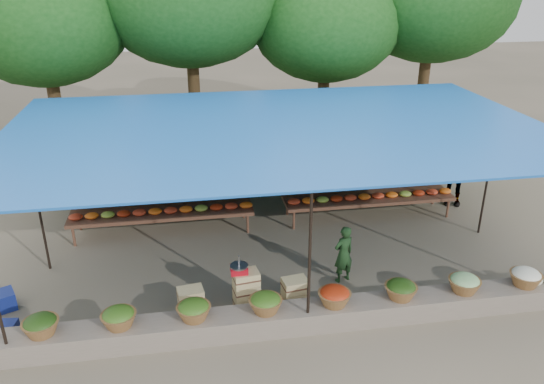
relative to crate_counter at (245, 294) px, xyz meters
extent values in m
plane|color=brown|center=(0.97, 2.04, -0.31)|extent=(60.00, 60.00, 0.00)
cube|color=#6D6457|center=(0.97, -0.71, -0.11)|extent=(10.60, 0.55, 0.40)
cylinder|color=black|center=(0.97, -0.86, 1.09)|extent=(0.05, 0.05, 2.80)
cylinder|color=black|center=(-3.83, 2.04, 1.09)|extent=(0.05, 0.05, 2.80)
cylinder|color=black|center=(5.77, 2.04, 1.09)|extent=(0.05, 0.05, 2.80)
cylinder|color=black|center=(-3.83, 4.94, 1.09)|extent=(0.05, 0.05, 2.80)
cylinder|color=black|center=(0.97, 4.94, 1.09)|extent=(0.05, 0.05, 2.80)
cylinder|color=black|center=(5.77, 4.94, 1.09)|extent=(0.05, 0.05, 2.80)
cube|color=blue|center=(0.97, 2.04, 2.49)|extent=(10.80, 6.60, 0.04)
cube|color=blue|center=(0.97, 0.04, 2.31)|extent=(10.80, 2.19, 0.26)
cube|color=blue|center=(0.97, 4.04, 2.31)|extent=(10.80, 2.19, 0.26)
cylinder|color=#949499|center=(0.97, 3.44, 1.71)|extent=(9.60, 0.01, 0.01)
ellipsoid|color=gold|center=(-3.53, 3.44, 1.43)|extent=(0.23, 0.17, 0.30)
ellipsoid|color=gold|center=(-3.08, 3.44, 1.43)|extent=(0.23, 0.17, 0.30)
ellipsoid|color=gold|center=(-2.63, 3.44, 1.43)|extent=(0.23, 0.17, 0.30)
ellipsoid|color=gold|center=(-2.18, 3.44, 1.43)|extent=(0.23, 0.17, 0.30)
ellipsoid|color=gold|center=(-1.73, 3.44, 1.43)|extent=(0.23, 0.17, 0.30)
ellipsoid|color=gold|center=(-1.28, 3.44, 1.43)|extent=(0.23, 0.17, 0.30)
ellipsoid|color=gold|center=(-0.83, 3.44, 1.43)|extent=(0.23, 0.17, 0.30)
ellipsoid|color=gold|center=(-0.38, 3.44, 1.43)|extent=(0.23, 0.17, 0.30)
ellipsoid|color=gold|center=(0.07, 3.44, 1.43)|extent=(0.23, 0.17, 0.30)
ellipsoid|color=gold|center=(0.52, 3.44, 1.43)|extent=(0.23, 0.17, 0.30)
ellipsoid|color=gold|center=(0.97, 3.44, 1.43)|extent=(0.23, 0.17, 0.30)
ellipsoid|color=gold|center=(1.42, 3.44, 1.43)|extent=(0.23, 0.17, 0.30)
ellipsoid|color=gold|center=(1.87, 3.44, 1.43)|extent=(0.23, 0.17, 0.30)
ellipsoid|color=gold|center=(2.32, 3.44, 1.43)|extent=(0.23, 0.17, 0.30)
ellipsoid|color=gold|center=(2.77, 3.44, 1.43)|extent=(0.23, 0.17, 0.30)
ellipsoid|color=gold|center=(3.22, 3.44, 1.43)|extent=(0.23, 0.17, 0.30)
ellipsoid|color=gold|center=(3.67, 3.44, 1.43)|extent=(0.23, 0.17, 0.30)
ellipsoid|color=gold|center=(4.12, 3.44, 1.43)|extent=(0.23, 0.17, 0.30)
ellipsoid|color=gold|center=(4.57, 3.44, 1.43)|extent=(0.23, 0.17, 0.30)
ellipsoid|color=gold|center=(5.02, 3.44, 1.43)|extent=(0.23, 0.17, 0.30)
ellipsoid|color=gold|center=(5.47, 3.44, 1.43)|extent=(0.23, 0.17, 0.30)
ellipsoid|color=#234612|center=(-3.33, -0.71, 0.31)|extent=(0.52, 0.52, 0.23)
ellipsoid|color=#39661B|center=(-2.13, -0.71, 0.31)|extent=(0.52, 0.52, 0.23)
ellipsoid|color=#39661B|center=(-0.93, -0.71, 0.31)|extent=(0.52, 0.52, 0.23)
ellipsoid|color=#39661B|center=(0.27, -0.71, 0.31)|extent=(0.52, 0.52, 0.23)
ellipsoid|color=#A7280D|center=(1.47, -0.71, 0.31)|extent=(0.52, 0.52, 0.23)
ellipsoid|color=#234612|center=(2.67, -0.71, 0.31)|extent=(0.52, 0.52, 0.23)
ellipsoid|color=#8FCA7E|center=(3.87, -0.71, 0.31)|extent=(0.52, 0.52, 0.23)
ellipsoid|color=white|center=(5.07, -0.71, 0.31)|extent=(0.52, 0.52, 0.23)
cube|color=#214C1B|center=(0.97, 5.19, 0.94)|extent=(10.60, 0.06, 2.50)
cylinder|color=#342012|center=(-4.53, 7.84, 1.67)|extent=(0.36, 0.36, 3.97)
ellipsoid|color=#103D10|center=(-4.53, 7.84, 4.15)|extent=(4.77, 4.77, 3.69)
cylinder|color=#342012|center=(-0.53, 8.24, 1.93)|extent=(0.36, 0.36, 4.48)
cylinder|color=#342012|center=(3.47, 7.94, 1.55)|extent=(0.36, 0.36, 3.71)
ellipsoid|color=#103D10|center=(3.47, 7.94, 3.87)|extent=(4.47, 4.47, 3.45)
cylinder|color=#342012|center=(6.97, 8.34, 1.87)|extent=(0.36, 0.36, 4.35)
cube|color=#4F2E1F|center=(-1.53, 3.34, 0.19)|extent=(4.20, 0.95, 0.08)
cube|color=#4F2E1F|center=(-1.53, 3.64, 0.47)|extent=(4.20, 0.35, 0.06)
cylinder|color=#4F2E1F|center=(-3.48, 2.94, -0.06)|extent=(0.06, 0.06, 0.50)
cylinder|color=#4F2E1F|center=(0.42, 2.94, -0.06)|extent=(0.06, 0.06, 0.50)
cylinder|color=#4F2E1F|center=(-3.48, 3.74, -0.06)|extent=(0.06, 0.06, 0.50)
cylinder|color=#4F2E1F|center=(0.42, 3.74, -0.06)|extent=(0.06, 0.06, 0.50)
ellipsoid|color=red|center=(-3.43, 3.19, 0.29)|extent=(0.31, 0.26, 0.13)
ellipsoid|color=#8EB236|center=(-3.43, 3.64, 0.56)|extent=(0.26, 0.22, 0.12)
ellipsoid|color=orange|center=(-3.08, 3.19, 0.29)|extent=(0.31, 0.26, 0.13)
ellipsoid|color=#A7280D|center=(-3.08, 3.64, 0.56)|extent=(0.26, 0.22, 0.12)
ellipsoid|color=#8EB236|center=(-2.73, 3.19, 0.29)|extent=(0.31, 0.26, 0.13)
ellipsoid|color=red|center=(-2.73, 3.64, 0.56)|extent=(0.26, 0.22, 0.12)
ellipsoid|color=#A7280D|center=(-2.38, 3.19, 0.29)|extent=(0.31, 0.26, 0.13)
ellipsoid|color=orange|center=(-2.38, 3.64, 0.56)|extent=(0.26, 0.22, 0.12)
ellipsoid|color=red|center=(-2.03, 3.19, 0.29)|extent=(0.31, 0.26, 0.13)
ellipsoid|color=red|center=(-2.03, 3.64, 0.56)|extent=(0.26, 0.22, 0.12)
ellipsoid|color=orange|center=(-1.68, 3.19, 0.29)|extent=(0.31, 0.26, 0.13)
ellipsoid|color=orange|center=(-1.68, 3.64, 0.56)|extent=(0.26, 0.22, 0.12)
ellipsoid|color=red|center=(-1.33, 3.19, 0.29)|extent=(0.31, 0.26, 0.13)
ellipsoid|color=#8EB236|center=(-1.33, 3.64, 0.56)|extent=(0.26, 0.22, 0.12)
ellipsoid|color=orange|center=(-0.98, 3.19, 0.29)|extent=(0.31, 0.26, 0.13)
ellipsoid|color=#A7280D|center=(-0.98, 3.64, 0.56)|extent=(0.26, 0.22, 0.12)
ellipsoid|color=#8EB236|center=(-0.63, 3.19, 0.29)|extent=(0.31, 0.26, 0.13)
ellipsoid|color=red|center=(-0.63, 3.64, 0.56)|extent=(0.26, 0.22, 0.12)
ellipsoid|color=#A7280D|center=(-0.28, 3.19, 0.29)|extent=(0.31, 0.26, 0.13)
ellipsoid|color=orange|center=(-0.28, 3.64, 0.56)|extent=(0.26, 0.22, 0.12)
ellipsoid|color=red|center=(0.07, 3.19, 0.29)|extent=(0.31, 0.26, 0.13)
ellipsoid|color=red|center=(0.07, 3.64, 0.56)|extent=(0.26, 0.22, 0.12)
ellipsoid|color=orange|center=(0.42, 3.19, 0.29)|extent=(0.31, 0.26, 0.13)
ellipsoid|color=orange|center=(0.42, 3.64, 0.56)|extent=(0.26, 0.22, 0.12)
cube|color=#4F2E1F|center=(3.47, 3.34, 0.19)|extent=(4.20, 0.95, 0.08)
cube|color=#4F2E1F|center=(3.47, 3.64, 0.47)|extent=(4.20, 0.35, 0.06)
cylinder|color=#4F2E1F|center=(1.52, 2.94, -0.06)|extent=(0.06, 0.06, 0.50)
cylinder|color=#4F2E1F|center=(5.42, 2.94, -0.06)|extent=(0.06, 0.06, 0.50)
cylinder|color=#4F2E1F|center=(1.52, 3.74, -0.06)|extent=(0.06, 0.06, 0.50)
cylinder|color=#4F2E1F|center=(5.42, 3.74, -0.06)|extent=(0.06, 0.06, 0.50)
ellipsoid|color=red|center=(1.57, 3.19, 0.29)|extent=(0.31, 0.26, 0.13)
ellipsoid|color=#8EB236|center=(1.57, 3.64, 0.56)|extent=(0.26, 0.22, 0.12)
ellipsoid|color=orange|center=(1.92, 3.19, 0.29)|extent=(0.31, 0.26, 0.13)
ellipsoid|color=#A7280D|center=(1.92, 3.64, 0.56)|extent=(0.26, 0.22, 0.12)
ellipsoid|color=#8EB236|center=(2.27, 3.19, 0.29)|extent=(0.31, 0.26, 0.13)
ellipsoid|color=red|center=(2.27, 3.64, 0.56)|extent=(0.26, 0.22, 0.12)
ellipsoid|color=#A7280D|center=(2.62, 3.19, 0.29)|extent=(0.31, 0.26, 0.13)
ellipsoid|color=orange|center=(2.62, 3.64, 0.56)|extent=(0.26, 0.22, 0.12)
ellipsoid|color=red|center=(2.97, 3.19, 0.29)|extent=(0.31, 0.26, 0.13)
ellipsoid|color=red|center=(2.97, 3.64, 0.56)|extent=(0.26, 0.22, 0.12)
ellipsoid|color=orange|center=(3.32, 3.19, 0.29)|extent=(0.31, 0.26, 0.13)
ellipsoid|color=orange|center=(3.32, 3.64, 0.56)|extent=(0.26, 0.22, 0.12)
ellipsoid|color=red|center=(3.67, 3.19, 0.29)|extent=(0.31, 0.26, 0.13)
ellipsoid|color=#8EB236|center=(3.67, 3.64, 0.56)|extent=(0.26, 0.22, 0.12)
ellipsoid|color=orange|center=(4.02, 3.19, 0.29)|extent=(0.31, 0.26, 0.13)
ellipsoid|color=#A7280D|center=(4.02, 3.64, 0.56)|extent=(0.26, 0.22, 0.12)
ellipsoid|color=#8EB236|center=(4.37, 3.19, 0.29)|extent=(0.31, 0.26, 0.13)
ellipsoid|color=red|center=(4.37, 3.64, 0.56)|extent=(0.26, 0.22, 0.12)
ellipsoid|color=#A7280D|center=(4.72, 3.19, 0.29)|extent=(0.31, 0.26, 0.13)
ellipsoid|color=orange|center=(4.72, 3.64, 0.56)|extent=(0.26, 0.22, 0.12)
ellipsoid|color=red|center=(5.07, 3.19, 0.29)|extent=(0.31, 0.26, 0.13)
ellipsoid|color=red|center=(5.07, 3.64, 0.56)|extent=(0.26, 0.22, 0.12)
ellipsoid|color=orange|center=(5.42, 3.19, 0.29)|extent=(0.31, 0.26, 0.13)
ellipsoid|color=orange|center=(5.42, 3.64, 0.56)|extent=(0.26, 0.22, 0.12)
cube|color=tan|center=(-0.97, 0.00, -0.19)|extent=(0.49, 0.40, 0.25)
cube|color=tan|center=(-0.97, 0.00, 0.07)|extent=(0.49, 0.40, 0.25)
cube|color=tan|center=(0.03, 0.00, -0.19)|extent=(0.49, 0.40, 0.25)
cube|color=tan|center=(0.03, 0.00, 0.07)|extent=(0.49, 0.40, 0.25)
cube|color=tan|center=(0.03, 0.00, 0.33)|extent=(0.49, 0.40, 0.25)
cube|color=tan|center=(0.93, 0.00, -0.19)|extent=(0.49, 0.40, 0.25)
cube|color=tan|center=(0.93, 0.00, 0.07)|extent=(0.49, 0.40, 0.25)
cube|color=red|center=(-0.09, 0.00, 0.52)|extent=(0.30, 0.26, 0.12)
cylinder|color=#949499|center=(-0.09, 0.00, 0.60)|extent=(0.32, 0.32, 0.03)
cylinder|color=#949499|center=(-0.09, 0.00, 0.69)|extent=(0.03, 0.03, 0.22)
imported|color=#1A391A|center=(2.02, 0.60, 0.29)|extent=(0.51, 0.42, 1.20)
imported|color=slate|center=(-1.97, 3.97, 0.47)|extent=(0.85, 0.72, 1.56)
imported|color=slate|center=(1.98, 4.14, 0.55)|extent=(1.15, 0.70, 1.72)
imported|color=slate|center=(5.90, 3.67, 0.56)|extent=(1.11, 0.77, 1.75)
cube|color=navy|center=(-4.13, -0.17, -0.17)|extent=(0.51, 0.40, 0.28)
camera|label=1|loc=(-0.86, -8.06, 5.51)|focal=35.00mm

